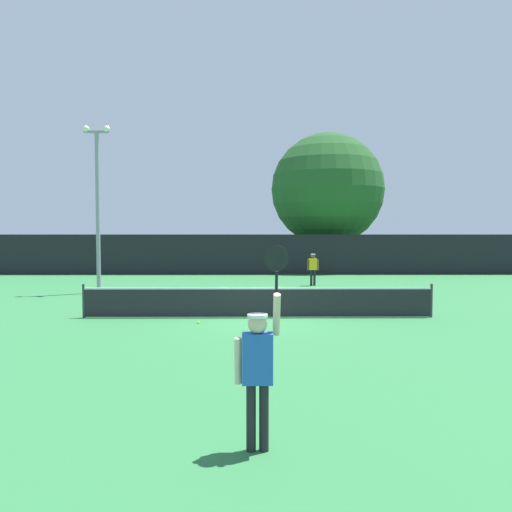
# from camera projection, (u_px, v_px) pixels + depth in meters

# --- Properties ---
(ground_plane) EXTENTS (120.00, 120.00, 0.00)m
(ground_plane) POSITION_uv_depth(u_px,v_px,m) (258.00, 317.00, 16.19)
(ground_plane) COLOR #2D723D
(tennis_net) EXTENTS (11.13, 0.08, 1.07)m
(tennis_net) POSITION_uv_depth(u_px,v_px,m) (258.00, 301.00, 16.16)
(tennis_net) COLOR #232328
(tennis_net) RESTS_ON ground
(perimeter_fence) EXTENTS (39.67, 0.12, 2.54)m
(perimeter_fence) POSITION_uv_depth(u_px,v_px,m) (255.00, 254.00, 32.28)
(perimeter_fence) COLOR black
(perimeter_fence) RESTS_ON ground
(player_serving) EXTENTS (0.68, 0.40, 2.57)m
(player_serving) POSITION_uv_depth(u_px,v_px,m) (258.00, 360.00, 6.31)
(player_serving) COLOR blue
(player_serving) RESTS_ON ground
(player_receiving) EXTENTS (0.57, 0.24, 1.60)m
(player_receiving) POSITION_uv_depth(u_px,v_px,m) (313.00, 266.00, 25.65)
(player_receiving) COLOR yellow
(player_receiving) RESTS_ON ground
(tennis_ball) EXTENTS (0.07, 0.07, 0.07)m
(tennis_ball) POSITION_uv_depth(u_px,v_px,m) (198.00, 322.00, 15.11)
(tennis_ball) COLOR #CCE033
(tennis_ball) RESTS_ON ground
(light_pole) EXTENTS (1.18, 0.28, 7.37)m
(light_pole) POSITION_uv_depth(u_px,v_px,m) (98.00, 197.00, 22.46)
(light_pole) COLOR gray
(light_pole) RESTS_ON ground
(large_tree) EXTENTS (7.95, 7.95, 9.68)m
(large_tree) POSITION_uv_depth(u_px,v_px,m) (327.00, 190.00, 36.15)
(large_tree) COLOR brown
(large_tree) RESTS_ON ground
(parked_car_near) EXTENTS (2.23, 4.34, 1.69)m
(parked_car_near) POSITION_uv_depth(u_px,v_px,m) (155.00, 256.00, 39.81)
(parked_car_near) COLOR red
(parked_car_near) RESTS_ON ground
(parked_car_mid) EXTENTS (2.33, 4.38, 1.69)m
(parked_car_mid) POSITION_uv_depth(u_px,v_px,m) (279.00, 258.00, 38.05)
(parked_car_mid) COLOR #B7B7BC
(parked_car_mid) RESTS_ON ground
(parked_car_far) EXTENTS (2.15, 4.31, 1.69)m
(parked_car_far) POSITION_uv_depth(u_px,v_px,m) (388.00, 258.00, 37.38)
(parked_car_far) COLOR white
(parked_car_far) RESTS_ON ground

